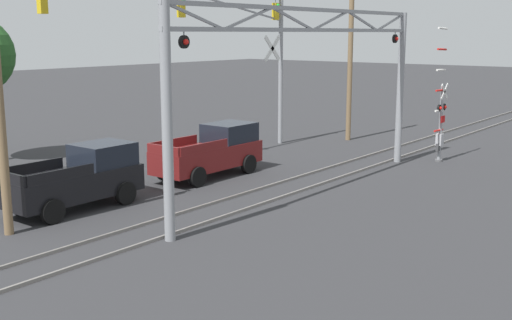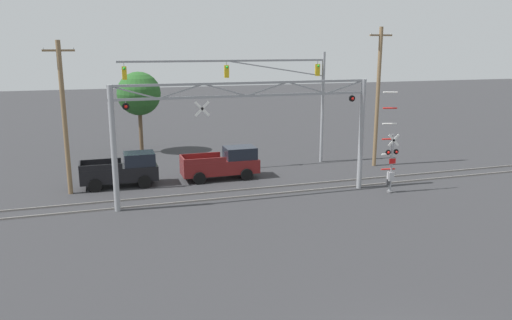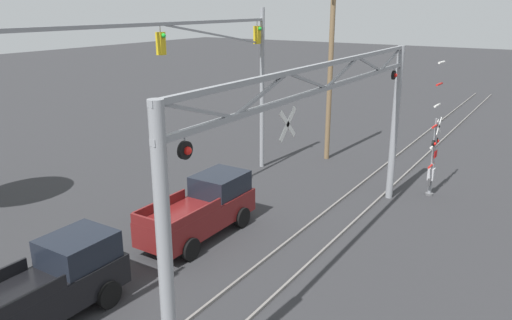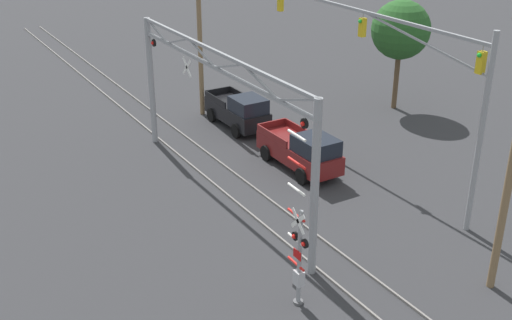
{
  "view_description": "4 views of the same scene",
  "coord_description": "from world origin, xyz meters",
  "px_view_note": "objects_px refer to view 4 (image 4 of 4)",
  "views": [
    {
      "loc": [
        -20.17,
        3.74,
        6.02
      ],
      "look_at": [
        -2.43,
        17.68,
        1.54
      ],
      "focal_mm": 45.0,
      "sensor_mm": 36.0,
      "label": 1
    },
    {
      "loc": [
        -8.16,
        -10.44,
        8.95
      ],
      "look_at": [
        0.08,
        15.45,
        2.68
      ],
      "focal_mm": 35.0,
      "sensor_mm": 36.0,
      "label": 2
    },
    {
      "loc": [
        -14.14,
        10.51,
        8.57
      ],
      "look_at": [
        0.82,
        20.03,
        3.06
      ],
      "focal_mm": 35.0,
      "sensor_mm": 36.0,
      "label": 3
    },
    {
      "loc": [
        23.84,
        4.63,
        13.86
      ],
      "look_at": [
        1.96,
        17.83,
        2.3
      ],
      "focal_mm": 45.0,
      "sensor_mm": 36.0,
      "label": 4
    }
  ],
  "objects_px": {
    "pickup_truck_lead": "(302,151)",
    "background_tree_beyond_span": "(401,30)",
    "pickup_truck_following": "(239,111)",
    "crossing_gantry": "(216,103)",
    "utility_pole_left": "(200,38)",
    "traffic_signal_span": "(415,69)",
    "crossing_signal_mast": "(299,253)"
  },
  "relations": [
    {
      "from": "traffic_signal_span",
      "to": "background_tree_beyond_span",
      "type": "distance_m",
      "value": 12.13
    },
    {
      "from": "traffic_signal_span",
      "to": "pickup_truck_following",
      "type": "bearing_deg",
      "value": -168.01
    },
    {
      "from": "background_tree_beyond_span",
      "to": "pickup_truck_following",
      "type": "bearing_deg",
      "value": -101.31
    },
    {
      "from": "crossing_signal_mast",
      "to": "background_tree_beyond_span",
      "type": "relative_size",
      "value": 0.92
    },
    {
      "from": "crossing_gantry",
      "to": "pickup_truck_lead",
      "type": "bearing_deg",
      "value": 92.05
    },
    {
      "from": "crossing_gantry",
      "to": "pickup_truck_following",
      "type": "relative_size",
      "value": 3.15
    },
    {
      "from": "crossing_gantry",
      "to": "background_tree_beyond_span",
      "type": "xyz_separation_m",
      "value": [
        -4.81,
        15.29,
        0.5
      ]
    },
    {
      "from": "traffic_signal_span",
      "to": "utility_pole_left",
      "type": "xyz_separation_m",
      "value": [
        -14.51,
        -3.19,
        -1.24
      ]
    },
    {
      "from": "crossing_signal_mast",
      "to": "traffic_signal_span",
      "type": "xyz_separation_m",
      "value": [
        -4.35,
        8.99,
        3.99
      ]
    },
    {
      "from": "crossing_gantry",
      "to": "background_tree_beyond_span",
      "type": "distance_m",
      "value": 16.04
    },
    {
      "from": "traffic_signal_span",
      "to": "background_tree_beyond_span",
      "type": "xyz_separation_m",
      "value": [
        -9.22,
        7.82,
        -1.01
      ]
    },
    {
      "from": "pickup_truck_following",
      "to": "background_tree_beyond_span",
      "type": "distance_m",
      "value": 11.13
    },
    {
      "from": "background_tree_beyond_span",
      "to": "crossing_gantry",
      "type": "bearing_deg",
      "value": -72.55
    },
    {
      "from": "crossing_signal_mast",
      "to": "utility_pole_left",
      "type": "height_order",
      "value": "utility_pole_left"
    },
    {
      "from": "pickup_truck_lead",
      "to": "background_tree_beyond_span",
      "type": "height_order",
      "value": "background_tree_beyond_span"
    },
    {
      "from": "pickup_truck_lead",
      "to": "pickup_truck_following",
      "type": "bearing_deg",
      "value": 178.32
    },
    {
      "from": "traffic_signal_span",
      "to": "background_tree_beyond_span",
      "type": "relative_size",
      "value": 2.23
    },
    {
      "from": "crossing_gantry",
      "to": "traffic_signal_span",
      "type": "xyz_separation_m",
      "value": [
        4.41,
        7.47,
        1.51
      ]
    },
    {
      "from": "traffic_signal_span",
      "to": "utility_pole_left",
      "type": "relative_size",
      "value": 1.65
    },
    {
      "from": "utility_pole_left",
      "to": "pickup_truck_following",
      "type": "bearing_deg",
      "value": 13.78
    },
    {
      "from": "crossing_gantry",
      "to": "pickup_truck_lead",
      "type": "distance_m",
      "value": 5.98
    },
    {
      "from": "crossing_gantry",
      "to": "crossing_signal_mast",
      "type": "height_order",
      "value": "crossing_gantry"
    },
    {
      "from": "crossing_signal_mast",
      "to": "utility_pole_left",
      "type": "bearing_deg",
      "value": 162.91
    },
    {
      "from": "crossing_gantry",
      "to": "utility_pole_left",
      "type": "xyz_separation_m",
      "value": [
        -10.1,
        4.29,
        0.27
      ]
    },
    {
      "from": "crossing_gantry",
      "to": "pickup_truck_following",
      "type": "xyz_separation_m",
      "value": [
        -6.85,
        5.08,
        -3.45
      ]
    },
    {
      "from": "pickup_truck_lead",
      "to": "pickup_truck_following",
      "type": "relative_size",
      "value": 1.08
    },
    {
      "from": "crossing_signal_mast",
      "to": "pickup_truck_following",
      "type": "height_order",
      "value": "crossing_signal_mast"
    },
    {
      "from": "crossing_signal_mast",
      "to": "pickup_truck_lead",
      "type": "relative_size",
      "value": 1.2
    },
    {
      "from": "utility_pole_left",
      "to": "traffic_signal_span",
      "type": "bearing_deg",
      "value": 12.39
    },
    {
      "from": "crossing_gantry",
      "to": "crossing_signal_mast",
      "type": "distance_m",
      "value": 9.23
    },
    {
      "from": "utility_pole_left",
      "to": "background_tree_beyond_span",
      "type": "distance_m",
      "value": 12.21
    },
    {
      "from": "pickup_truck_lead",
      "to": "crossing_signal_mast",
      "type": "bearing_deg",
      "value": -35.61
    }
  ]
}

